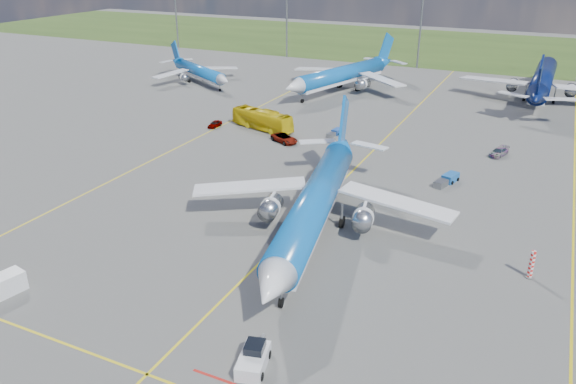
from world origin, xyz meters
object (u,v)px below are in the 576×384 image
at_px(service_car_a, 215,124).
at_px(apron_bus, 262,120).
at_px(baggage_tug_w, 447,180).
at_px(service_car_c, 499,152).
at_px(bg_jet_nnw, 341,91).
at_px(service_car_b, 284,138).
at_px(bg_jet_nw, 200,83).
at_px(baggage_tug_c, 335,133).
at_px(warning_post, 532,264).
at_px(pushback_tug, 254,358).
at_px(service_van, 0,287).
at_px(bg_jet_n, 539,99).
at_px(main_airliner, 314,235).

bearing_deg(service_car_a, apron_bus, 16.47).
distance_m(service_car_a, baggage_tug_w, 45.13).
bearing_deg(service_car_c, bg_jet_nnw, 160.65).
bearing_deg(service_car_b, apron_bus, 80.11).
distance_m(bg_jet_nw, baggage_tug_c, 51.47).
bearing_deg(warning_post, apron_bus, 145.42).
bearing_deg(pushback_tug, apron_bus, 103.25).
distance_m(service_van, service_car_b, 53.33).
bearing_deg(apron_bus, bg_jet_nnw, 11.50).
xyz_separation_m(bg_jet_n, pushback_tug, (-15.62, -103.00, 0.75)).
distance_m(bg_jet_n, baggage_tug_w, 58.73).
bearing_deg(service_car_b, baggage_tug_w, -76.15).
height_order(service_van, service_car_c, service_van).
height_order(bg_jet_n, main_airliner, bg_jet_n).
relative_size(pushback_tug, service_car_c, 1.29).
relative_size(bg_jet_nw, baggage_tug_w, 5.93).
relative_size(bg_jet_n, service_van, 10.67).
relative_size(bg_jet_nw, service_car_b, 6.03).
relative_size(bg_jet_n, baggage_tug_c, 10.96).
relative_size(service_van, service_car_a, 1.26).
bearing_deg(baggage_tug_c, bg_jet_nnw, 114.79).
bearing_deg(baggage_tug_w, service_car_b, -175.80).
height_order(bg_jet_nnw, pushback_tug, bg_jet_nnw).
distance_m(warning_post, service_car_a, 64.24).
xyz_separation_m(warning_post, service_car_b, (-41.05, 27.94, -0.77)).
bearing_deg(warning_post, baggage_tug_c, 134.36).
relative_size(service_car_a, baggage_tug_w, 0.66).
xyz_separation_m(main_airliner, service_car_a, (-33.31, 31.29, 0.60)).
bearing_deg(service_car_a, baggage_tug_w, -12.57).
xyz_separation_m(pushback_tug, service_car_c, (11.81, 60.18, -0.12)).
height_order(main_airliner, service_car_c, main_airliner).
bearing_deg(warning_post, bg_jet_nw, 142.93).
distance_m(service_car_c, baggage_tug_w, 16.09).
xyz_separation_m(pushback_tug, service_car_a, (-37.67, 53.96, -0.15)).
relative_size(pushback_tug, baggage_tug_w, 1.05).
xyz_separation_m(warning_post, pushback_tug, (-18.91, -23.55, -0.75)).
xyz_separation_m(pushback_tug, service_car_b, (-22.14, 51.49, -0.02)).
xyz_separation_m(bg_jet_nnw, service_car_a, (-11.36, -36.61, 0.60)).
height_order(pushback_tug, apron_bus, apron_bus).
distance_m(bg_jet_nnw, apron_bus, 34.07).
xyz_separation_m(apron_bus, baggage_tug_w, (35.67, -11.69, -1.25)).
relative_size(bg_jet_nw, main_airliner, 0.72).
xyz_separation_m(bg_jet_n, apron_bus, (-44.75, -46.34, 1.80)).
relative_size(main_airliner, baggage_tug_c, 10.26).
relative_size(service_car_c, baggage_tug_w, 0.81).
distance_m(service_car_c, baggage_tug_c, 27.60).
bearing_deg(bg_jet_nw, service_car_b, -99.25).
bearing_deg(apron_bus, service_car_a, 123.80).
xyz_separation_m(bg_jet_nw, main_airliner, (56.50, -61.15, 0.00)).
xyz_separation_m(apron_bus, baggage_tug_c, (13.36, 2.35, -1.35)).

